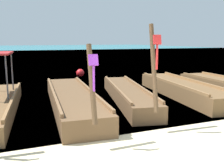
# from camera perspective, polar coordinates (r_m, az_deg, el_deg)

# --- Properties ---
(ground) EXTENTS (120.00, 120.00, 0.00)m
(ground) POSITION_cam_1_polar(r_m,az_deg,el_deg) (5.27, 17.00, -17.59)
(ground) COLOR beige
(sea_water) EXTENTS (120.00, 120.00, 0.00)m
(sea_water) POSITION_cam_1_polar(r_m,az_deg,el_deg) (65.71, -19.09, 7.29)
(sea_water) COLOR #147A89
(sea_water) RESTS_ON ground
(longtail_boat_violet_ribbon) EXTENTS (1.89, 6.98, 2.32)m
(longtail_boat_violet_ribbon) POSITION_cam_1_polar(r_m,az_deg,el_deg) (9.10, -9.04, -3.55)
(longtail_boat_violet_ribbon) COLOR brown
(longtail_boat_violet_ribbon) RESTS_ON ground
(longtail_boat_red_ribbon) EXTENTS (2.28, 6.43, 2.84)m
(longtail_boat_red_ribbon) POSITION_cam_1_polar(r_m,az_deg,el_deg) (9.94, 3.54, -2.33)
(longtail_boat_red_ribbon) COLOR brown
(longtail_boat_red_ribbon) RESTS_ON ground
(longtail_boat_green_ribbon) EXTENTS (2.03, 6.65, 2.37)m
(longtail_boat_green_ribbon) POSITION_cam_1_polar(r_m,az_deg,el_deg) (11.21, 15.54, -1.15)
(longtail_boat_green_ribbon) COLOR brown
(longtail_boat_green_ribbon) RESTS_ON ground
(mooring_buoy_near) EXTENTS (0.52, 0.52, 0.52)m
(mooring_buoy_near) POSITION_cam_1_polar(r_m,az_deg,el_deg) (16.70, -7.21, 2.50)
(mooring_buoy_near) COLOR red
(mooring_buoy_near) RESTS_ON sea_water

